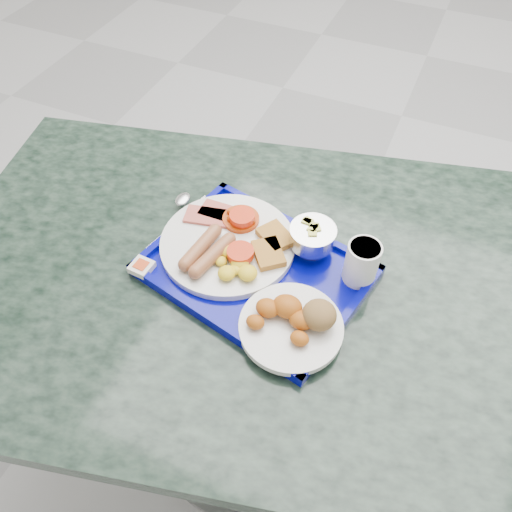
{
  "coord_description": "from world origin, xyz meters",
  "views": [
    {
      "loc": [
        0.19,
        -1.68,
        1.53
      ],
      "look_at": [
        -0.05,
        -1.13,
        0.82
      ],
      "focal_mm": 35.0,
      "sensor_mm": 36.0,
      "label": 1
    }
  ],
  "objects": [
    {
      "name": "table",
      "position": [
        -0.07,
        -1.14,
        0.57
      ],
      "size": [
        1.38,
        1.07,
        0.77
      ],
      "rotation": [
        0.0,
        0.0,
        0.22
      ],
      "color": "gray",
      "rests_on": "floor"
    },
    {
      "name": "floor",
      "position": [
        0.0,
        0.0,
        0.0
      ],
      "size": [
        6.0,
        6.0,
        0.0
      ],
      "primitive_type": "plane",
      "color": "gray",
      "rests_on": "ground"
    },
    {
      "name": "juice_cup",
      "position": [
        0.14,
        -1.07,
        0.83
      ],
      "size": [
        0.06,
        0.06,
        0.09
      ],
      "color": "white",
      "rests_on": "tray"
    },
    {
      "name": "spoon",
      "position": [
        -0.26,
        -1.05,
        0.78
      ],
      "size": [
        0.06,
        0.18,
        0.01
      ],
      "rotation": [
        0.0,
        0.0,
        -0.23
      ],
      "color": "#B9B9BC",
      "rests_on": "tray"
    },
    {
      "name": "tray",
      "position": [
        -0.05,
        -1.13,
        0.77
      ],
      "size": [
        0.46,
        0.38,
        0.02
      ],
      "rotation": [
        0.0,
        0.0,
        -0.23
      ],
      "color": "#03058D",
      "rests_on": "table"
    },
    {
      "name": "bread_plate",
      "position": [
        0.07,
        -1.22,
        0.8
      ],
      "size": [
        0.18,
        0.18,
        0.06
      ],
      "rotation": [
        0.0,
        0.0,
        -0.26
      ],
      "color": "silver",
      "rests_on": "tray"
    },
    {
      "name": "fruit_bowl",
      "position": [
        0.03,
        -1.04,
        0.82
      ],
      "size": [
        0.09,
        0.09,
        0.06
      ],
      "color": "#B9B9BC",
      "rests_on": "tray"
    },
    {
      "name": "jam_packet",
      "position": [
        -0.25,
        -1.22,
        0.79
      ],
      "size": [
        0.04,
        0.04,
        0.02
      ],
      "rotation": [
        0.0,
        0.0,
        -0.07
      ],
      "color": "white",
      "rests_on": "tray"
    },
    {
      "name": "knife",
      "position": [
        -0.24,
        -1.08,
        0.78
      ],
      "size": [
        0.05,
        0.18,
        0.0
      ],
      "primitive_type": "cube",
      "rotation": [
        0.0,
        0.0,
        -0.19
      ],
      "color": "#B9B9BC",
      "rests_on": "tray"
    },
    {
      "name": "main_plate",
      "position": [
        -0.12,
        -1.1,
        0.79
      ],
      "size": [
        0.27,
        0.27,
        0.04
      ],
      "rotation": [
        0.0,
        0.0,
        -0.28
      ],
      "color": "silver",
      "rests_on": "tray"
    }
  ]
}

